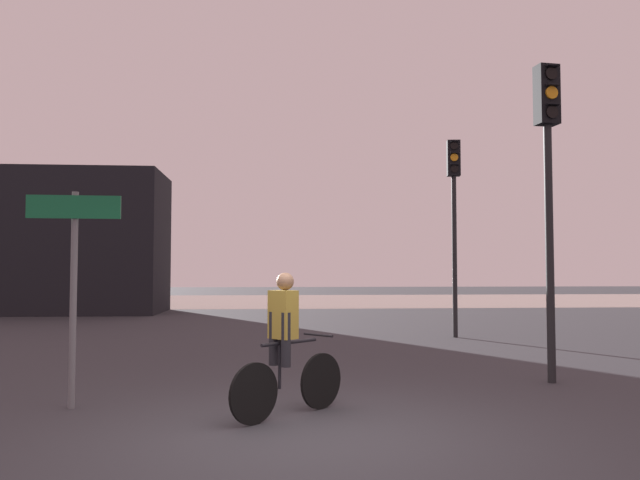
{
  "coord_description": "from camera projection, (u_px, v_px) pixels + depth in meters",
  "views": [
    {
      "loc": [
        -0.37,
        -6.17,
        1.63
      ],
      "look_at": [
        0.5,
        5.0,
        2.2
      ],
      "focal_mm": 35.0,
      "sensor_mm": 36.0,
      "label": 1
    }
  ],
  "objects": [
    {
      "name": "water_strip",
      "position": [
        278.0,
        300.0,
        35.1
      ],
      "size": [
        80.0,
        16.0,
        0.01
      ],
      "primitive_type": "cube",
      "color": "#9E937F",
      "rests_on": "ground"
    },
    {
      "name": "traffic_light_far_right",
      "position": [
        454.0,
        201.0,
        15.63
      ],
      "size": [
        0.35,
        0.37,
        4.93
      ],
      "rotation": [
        0.0,
        0.0,
        3.0
      ],
      "color": "black",
      "rests_on": "ground"
    },
    {
      "name": "direction_sign_post",
      "position": [
        74.0,
        266.0,
        7.5
      ],
      "size": [
        1.1,
        0.13,
        2.6
      ],
      "rotation": [
        0.0,
        0.0,
        3.18
      ],
      "color": "slate",
      "rests_on": "ground"
    },
    {
      "name": "ground_plane",
      "position": [
        309.0,
        439.0,
        6.09
      ],
      "size": [
        120.0,
        120.0,
        0.0
      ],
      "primitive_type": "plane",
      "color": "#333338"
    },
    {
      "name": "cyclist",
      "position": [
        285.0,
        344.0,
        7.01
      ],
      "size": [
        1.29,
        1.18,
        1.62
      ],
      "rotation": [
        0.0,
        0.0,
        -0.83
      ],
      "color": "black",
      "rests_on": "ground"
    },
    {
      "name": "traffic_light_near_right",
      "position": [
        548.0,
        162.0,
        9.31
      ],
      "size": [
        0.35,
        0.36,
        4.73
      ],
      "rotation": [
        0.0,
        0.0,
        3.26
      ],
      "color": "black",
      "rests_on": "ground"
    }
  ]
}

